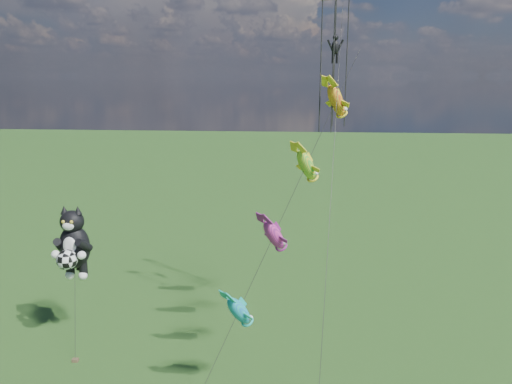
{
  "coord_description": "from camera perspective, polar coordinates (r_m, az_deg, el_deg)",
  "views": [
    {
      "loc": [
        16.6,
        -24.0,
        18.82
      ],
      "look_at": [
        13.68,
        10.16,
        10.85
      ],
      "focal_mm": 35.0,
      "sensor_mm": 36.0,
      "label": 1
    }
  ],
  "objects": [
    {
      "name": "cat_kite_rig",
      "position": [
        37.11,
        -20.19,
        -5.56
      ],
      "size": [
        2.52,
        4.17,
        10.15
      ],
      "rotation": [
        0.0,
        0.0,
        0.25
      ],
      "color": "#4F3929",
      "rests_on": "ground"
    },
    {
      "name": "parafoil_rig",
      "position": [
        33.71,
        9.02,
        15.77
      ],
      "size": [
        2.72,
        17.49,
        24.69
      ],
      "rotation": [
        0.0,
        0.0,
        -0.02
      ],
      "color": "#4F3929",
      "rests_on": "ground"
    },
    {
      "name": "fish_windsock_rig",
      "position": [
        30.12,
        3.91,
        -0.94
      ],
      "size": [
        10.11,
        12.5,
        20.57
      ],
      "rotation": [
        0.0,
        0.0,
        -0.35
      ],
      "color": "#4F3929",
      "rests_on": "ground"
    }
  ]
}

